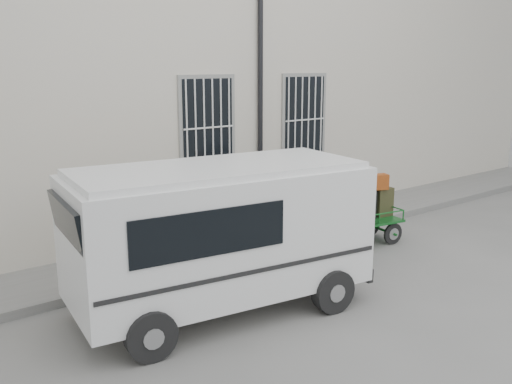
{
  "coord_description": "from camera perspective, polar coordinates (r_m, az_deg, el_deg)",
  "views": [
    {
      "loc": [
        -6.87,
        -6.86,
        3.65
      ],
      "look_at": [
        -0.68,
        1.0,
        1.39
      ],
      "focal_mm": 40.0,
      "sensor_mm": 36.0,
      "label": 1
    }
  ],
  "objects": [
    {
      "name": "building",
      "position": [
        14.15,
        -9.27,
        9.95
      ],
      "size": [
        24.0,
        5.15,
        6.0
      ],
      "color": "beige",
      "rests_on": "ground"
    },
    {
      "name": "ground",
      "position": [
        10.37,
        6.45,
        -7.95
      ],
      "size": [
        80.0,
        80.0,
        0.0
      ],
      "primitive_type": "plane",
      "color": "slate",
      "rests_on": "ground"
    },
    {
      "name": "van",
      "position": [
        8.39,
        -3.69,
        -3.73
      ],
      "size": [
        4.64,
        2.5,
        2.23
      ],
      "rotation": [
        0.0,
        0.0,
        -0.14
      ],
      "color": "white",
      "rests_on": "ground"
    },
    {
      "name": "sidewalk",
      "position": [
        11.92,
        -1.0,
        -4.72
      ],
      "size": [
        24.0,
        1.7,
        0.15
      ],
      "primitive_type": "cube",
      "color": "slate",
      "rests_on": "ground"
    },
    {
      "name": "luggage_cart",
      "position": [
        11.67,
        9.49,
        -1.18
      ],
      "size": [
        2.38,
        1.2,
        1.66
      ],
      "rotation": [
        0.0,
        0.0,
        -0.16
      ],
      "color": "black",
      "rests_on": "ground"
    }
  ]
}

